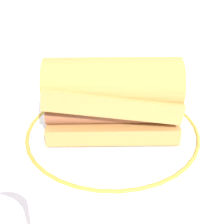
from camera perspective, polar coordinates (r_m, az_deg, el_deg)
ground_plane at (r=0.49m, az=0.12°, el=-4.59°), size 1.50×1.50×0.00m
plate at (r=0.49m, az=0.00°, el=-3.75°), size 0.30×0.30×0.01m
sausage_sandwich at (r=0.45m, az=0.00°, el=3.06°), size 0.22×0.16×0.12m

